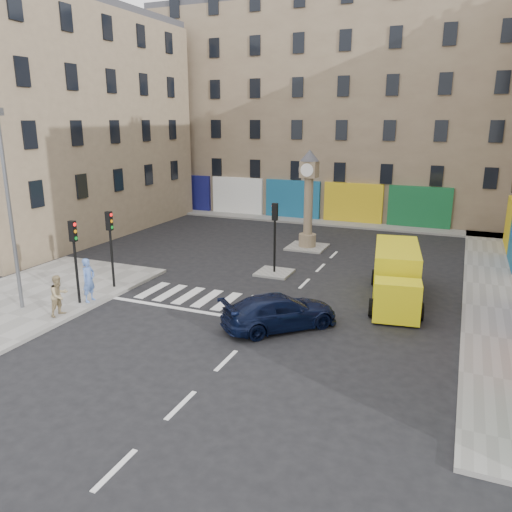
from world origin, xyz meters
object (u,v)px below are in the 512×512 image
Objects in this scene: yellow_van at (396,275)px; pedestrian_blue at (89,280)px; traffic_light_left_far at (110,237)px; pedestrian_tan at (59,295)px; traffic_light_island at (275,226)px; navy_sedan at (280,311)px; lamp_post at (8,201)px; clock_pillar at (309,193)px; traffic_light_left_near at (74,249)px.

yellow_van reaches higher than pedestrian_blue.
traffic_light_left_far is 2.54m from pedestrian_blue.
yellow_van is 3.36× the size of pedestrian_blue.
yellow_van is (12.78, 3.95, -1.46)m from traffic_light_left_far.
traffic_light_left_far is 2.14× the size of pedestrian_tan.
pedestrian_tan is at bearing -122.98° from traffic_light_island.
traffic_light_island is 0.79× the size of navy_sedan.
lamp_post reaches higher than clock_pillar.
lamp_post is 1.25× the size of yellow_van.
traffic_light_left_far is 13.46m from yellow_van.
clock_pillar is 13.22m from navy_sedan.
pedestrian_tan is at bearing -85.54° from traffic_light_left_far.
clock_pillar is (0.00, 6.00, 0.96)m from traffic_light_island.
clock_pillar is at bearing 65.45° from traffic_light_left_near.
traffic_light_left_far is at bearing 7.26° from pedestrian_blue.
yellow_van is at bearing 17.17° from traffic_light_left_far.
navy_sedan is 6.41m from yellow_van.
pedestrian_tan is (0.00, -1.80, -0.12)m from pedestrian_blue.
pedestrian_blue is at bearing -162.77° from yellow_van.
traffic_light_left_far is 4.77m from lamp_post.
traffic_light_left_near and traffic_light_left_far have the same top height.
pedestrian_tan is (-6.00, -9.25, -1.58)m from traffic_light_island.
traffic_light_left_far reaches higher than yellow_van.
traffic_light_island is at bearing -27.32° from pedestrian_tan.
traffic_light_left_far is at bearing -171.25° from yellow_van.
clock_pillar is at bearing 61.06° from traffic_light_left_far.
yellow_van is (14.68, 7.75, -3.63)m from lamp_post.
pedestrian_blue is at bearing 49.78° from traffic_light_left_near.
pedestrian_tan is at bearing -1.21° from lamp_post.
lamp_post is (-1.90, -1.40, 2.17)m from traffic_light_left_near.
navy_sedan is (9.02, 1.18, -1.94)m from traffic_light_left_near.
lamp_post is 4.61m from pedestrian_blue.
traffic_light_island is (6.30, 7.80, -0.03)m from traffic_light_left_near.
traffic_light_left_far reaches higher than traffic_light_island.
traffic_light_left_near is 10.03m from traffic_light_island.
pedestrian_tan is at bearing -111.49° from clock_pillar.
yellow_van is 13.85m from pedestrian_blue.
traffic_light_left_near is 3.21m from lamp_post.
yellow_van is at bearing -81.50° from navy_sedan.
traffic_light_left_far is 13.05m from clock_pillar.
yellow_van is at bearing 26.41° from traffic_light_left_near.
navy_sedan is at bearing -67.57° from pedestrian_tan.
lamp_post is at bearing 57.86° from navy_sedan.
lamp_post is at bearing 94.44° from pedestrian_tan.
traffic_light_left_near is at bearing -90.00° from traffic_light_left_far.
lamp_post is (-1.90, -3.80, 2.17)m from traffic_light_left_far.
traffic_light_left_near is 1.87× the size of pedestrian_blue.
clock_pillar is 16.58m from pedestrian_tan.
lamp_post is 4.80× the size of pedestrian_tan.
clock_pillar reaches higher than pedestrian_tan.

